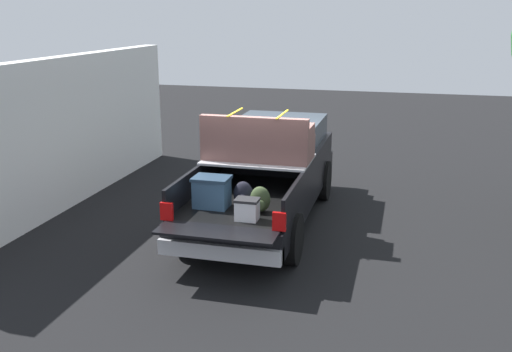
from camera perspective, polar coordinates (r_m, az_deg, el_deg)
ground_plane at (r=11.39m, az=0.77°, el=-4.53°), size 40.00×40.00×0.00m
pickup_truck at (r=11.42m, az=1.20°, el=0.56°), size 6.05×2.06×2.23m
building_facade at (r=12.82m, az=-18.10°, el=4.19°), size 8.75×0.36×3.09m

